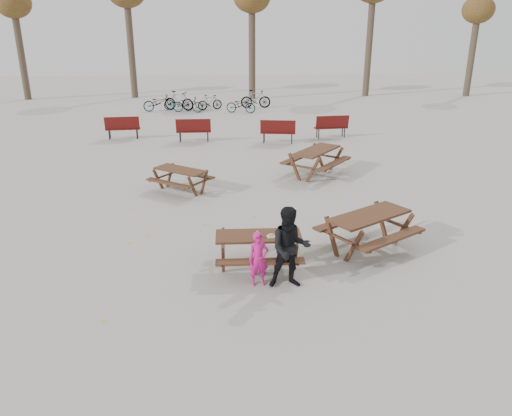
{
  "coord_description": "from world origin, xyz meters",
  "views": [
    {
      "loc": [
        -0.57,
        -9.57,
        5.01
      ],
      "look_at": [
        0.0,
        1.0,
        1.0
      ],
      "focal_mm": 35.0,
      "sensor_mm": 36.0,
      "label": 1
    }
  ],
  "objects_px": {
    "child": "(259,259)",
    "picnic_table_far": "(316,162)",
    "picnic_table_east": "(368,232)",
    "main_picnic_table": "(259,243)",
    "adult": "(290,248)",
    "food_tray": "(271,237)",
    "picnic_table_north": "(181,180)",
    "soda_bottle": "(257,236)"
  },
  "relations": [
    {
      "from": "child",
      "to": "picnic_table_east",
      "type": "height_order",
      "value": "child"
    },
    {
      "from": "main_picnic_table",
      "to": "picnic_table_north",
      "type": "bearing_deg",
      "value": 111.83
    },
    {
      "from": "picnic_table_east",
      "to": "food_tray",
      "type": "bearing_deg",
      "value": 168.84
    },
    {
      "from": "picnic_table_east",
      "to": "picnic_table_far",
      "type": "bearing_deg",
      "value": 58.69
    },
    {
      "from": "child",
      "to": "picnic_table_east",
      "type": "bearing_deg",
      "value": 21.21
    },
    {
      "from": "food_tray",
      "to": "adult",
      "type": "relative_size",
      "value": 0.11
    },
    {
      "from": "child",
      "to": "adult",
      "type": "height_order",
      "value": "adult"
    },
    {
      "from": "adult",
      "to": "picnic_table_far",
      "type": "height_order",
      "value": "adult"
    },
    {
      "from": "soda_bottle",
      "to": "child",
      "type": "xyz_separation_m",
      "value": [
        -0.0,
        -0.51,
        -0.28
      ]
    },
    {
      "from": "soda_bottle",
      "to": "food_tray",
      "type": "bearing_deg",
      "value": 10.72
    },
    {
      "from": "food_tray",
      "to": "adult",
      "type": "bearing_deg",
      "value": -64.68
    },
    {
      "from": "picnic_table_east",
      "to": "picnic_table_far",
      "type": "xyz_separation_m",
      "value": [
        -0.22,
        5.95,
        0.01
      ]
    },
    {
      "from": "main_picnic_table",
      "to": "picnic_table_north",
      "type": "xyz_separation_m",
      "value": [
        -2.1,
        5.24,
        -0.23
      ]
    },
    {
      "from": "adult",
      "to": "picnic_table_east",
      "type": "bearing_deg",
      "value": 36.95
    },
    {
      "from": "child",
      "to": "picnic_table_east",
      "type": "relative_size",
      "value": 0.56
    },
    {
      "from": "picnic_table_far",
      "to": "picnic_table_north",
      "type": "bearing_deg",
      "value": 146.32
    },
    {
      "from": "adult",
      "to": "picnic_table_north",
      "type": "relative_size",
      "value": 1.01
    },
    {
      "from": "adult",
      "to": "picnic_table_far",
      "type": "bearing_deg",
      "value": 74.86
    },
    {
      "from": "soda_bottle",
      "to": "picnic_table_far",
      "type": "height_order",
      "value": "soda_bottle"
    },
    {
      "from": "picnic_table_east",
      "to": "adult",
      "type": "bearing_deg",
      "value": -174.7
    },
    {
      "from": "food_tray",
      "to": "soda_bottle",
      "type": "distance_m",
      "value": 0.3
    },
    {
      "from": "main_picnic_table",
      "to": "child",
      "type": "height_order",
      "value": "child"
    },
    {
      "from": "food_tray",
      "to": "soda_bottle",
      "type": "xyz_separation_m",
      "value": [
        -0.29,
        -0.06,
        0.05
      ]
    },
    {
      "from": "picnic_table_north",
      "to": "soda_bottle",
      "type": "bearing_deg",
      "value": -33.48
    },
    {
      "from": "soda_bottle",
      "to": "child",
      "type": "distance_m",
      "value": 0.59
    },
    {
      "from": "picnic_table_east",
      "to": "picnic_table_north",
      "type": "distance_m",
      "value": 6.45
    },
    {
      "from": "main_picnic_table",
      "to": "adult",
      "type": "xyz_separation_m",
      "value": [
        0.57,
        -0.81,
        0.25
      ]
    },
    {
      "from": "main_picnic_table",
      "to": "picnic_table_north",
      "type": "height_order",
      "value": "main_picnic_table"
    },
    {
      "from": "picnic_table_far",
      "to": "adult",
      "type": "bearing_deg",
      "value": -155.83
    },
    {
      "from": "picnic_table_east",
      "to": "picnic_table_far",
      "type": "height_order",
      "value": "picnic_table_far"
    },
    {
      "from": "adult",
      "to": "picnic_table_east",
      "type": "distance_m",
      "value": 2.62
    },
    {
      "from": "food_tray",
      "to": "adult",
      "type": "distance_m",
      "value": 0.74
    },
    {
      "from": "soda_bottle",
      "to": "picnic_table_east",
      "type": "xyz_separation_m",
      "value": [
        2.62,
        1.01,
        -0.41
      ]
    },
    {
      "from": "adult",
      "to": "food_tray",
      "type": "bearing_deg",
      "value": 113.52
    },
    {
      "from": "food_tray",
      "to": "main_picnic_table",
      "type": "bearing_deg",
      "value": 150.08
    },
    {
      "from": "food_tray",
      "to": "picnic_table_east",
      "type": "xyz_separation_m",
      "value": [
        2.33,
        0.95,
        -0.36
      ]
    },
    {
      "from": "soda_bottle",
      "to": "adult",
      "type": "relative_size",
      "value": 0.1
    },
    {
      "from": "child",
      "to": "picnic_table_far",
      "type": "relative_size",
      "value": 0.55
    },
    {
      "from": "main_picnic_table",
      "to": "soda_bottle",
      "type": "distance_m",
      "value": 0.33
    },
    {
      "from": "soda_bottle",
      "to": "main_picnic_table",
      "type": "bearing_deg",
      "value": 79.03
    },
    {
      "from": "child",
      "to": "main_picnic_table",
      "type": "bearing_deg",
      "value": 77.69
    },
    {
      "from": "main_picnic_table",
      "to": "food_tray",
      "type": "distance_m",
      "value": 0.36
    }
  ]
}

